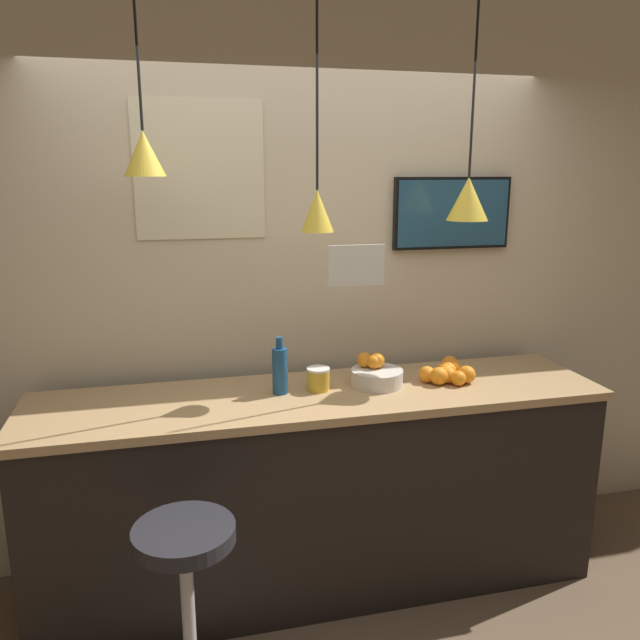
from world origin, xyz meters
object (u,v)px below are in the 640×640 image
at_px(fruit_bowl, 376,374).
at_px(spread_jar, 318,379).
at_px(bar_stool, 187,591).
at_px(mounted_tv, 452,213).
at_px(juice_bottle, 280,370).

bearing_deg(fruit_bowl, spread_jar, -178.64).
bearing_deg(bar_stool, fruit_bowl, 35.45).
xyz_separation_m(spread_jar, mounted_tv, (0.81, 0.35, 0.74)).
height_order(juice_bottle, mounted_tv, mounted_tv).
xyz_separation_m(bar_stool, juice_bottle, (0.47, 0.67, 0.61)).
height_order(fruit_bowl, mounted_tv, mounted_tv).
distance_m(fruit_bowl, spread_jar, 0.29).
height_order(fruit_bowl, juice_bottle, juice_bottle).
height_order(bar_stool, juice_bottle, juice_bottle).
height_order(fruit_bowl, spread_jar, fruit_bowl).
distance_m(fruit_bowl, juice_bottle, 0.48).
distance_m(bar_stool, mounted_tv, 2.20).
distance_m(fruit_bowl, mounted_tv, 0.97).
height_order(juice_bottle, spread_jar, juice_bottle).
distance_m(juice_bottle, mounted_tv, 1.25).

